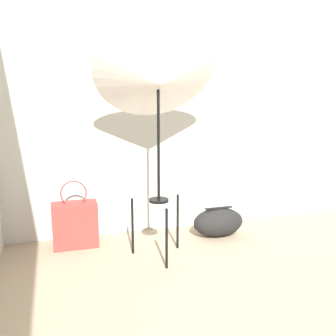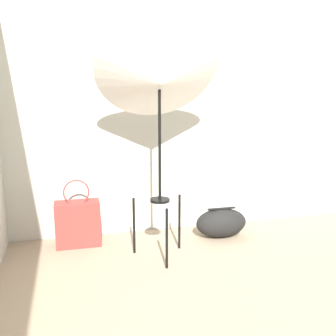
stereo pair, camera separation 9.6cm
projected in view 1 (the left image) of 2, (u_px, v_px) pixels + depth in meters
name	position (u px, v px, depth m)	size (l,w,h in m)	color
wall_back	(190.00, 88.00, 3.54)	(8.00, 0.05, 2.60)	beige
photo_umbrella	(158.00, 77.00, 2.82)	(0.94, 0.73, 1.82)	black
tote_bag	(75.00, 224.00, 3.26)	(0.37, 0.18, 0.57)	brown
duffel_bag	(218.00, 222.00, 3.50)	(0.46, 0.26, 0.26)	black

